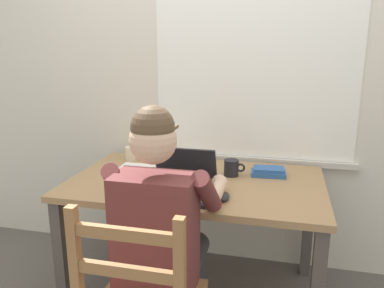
{
  "coord_description": "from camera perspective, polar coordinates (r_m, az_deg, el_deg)",
  "views": [
    {
      "loc": [
        0.45,
        -1.98,
        1.46
      ],
      "look_at": [
        -0.01,
        -0.05,
        0.95
      ],
      "focal_mm": 36.02,
      "sensor_mm": 36.0,
      "label": 1
    }
  ],
  "objects": [
    {
      "name": "computer_mouse",
      "position": [
        1.9,
        4.67,
        -7.75
      ],
      "size": [
        0.06,
        0.1,
        0.03
      ],
      "primitive_type": "ellipsoid",
      "color": "#232328",
      "rests_on": "desk"
    },
    {
      "name": "paper_pile_near_laptop",
      "position": [
        2.46,
        -2.11,
        -2.76
      ],
      "size": [
        0.26,
        0.22,
        0.01
      ],
      "primitive_type": "cube",
      "rotation": [
        0.0,
        0.0,
        0.2
      ],
      "color": "white",
      "rests_on": "desk"
    },
    {
      "name": "seated_person",
      "position": [
        1.75,
        -4.29,
        -12.05
      ],
      "size": [
        0.5,
        0.6,
        1.24
      ],
      "color": "brown",
      "rests_on": "ground"
    },
    {
      "name": "laptop",
      "position": [
        1.97,
        -1.65,
        -5.78
      ],
      "size": [
        0.33,
        0.32,
        0.22
      ],
      "color": "#232328",
      "rests_on": "desk"
    },
    {
      "name": "paper_pile_back_corner",
      "position": [
        2.35,
        -8.22,
        -3.61
      ],
      "size": [
        0.21,
        0.16,
        0.02
      ],
      "primitive_type": "cube",
      "rotation": [
        0.0,
        0.0,
        -0.01
      ],
      "color": "white",
      "rests_on": "desk"
    },
    {
      "name": "coffee_mug_white",
      "position": [
        2.54,
        -8.91,
        -1.37
      ],
      "size": [
        0.11,
        0.08,
        0.09
      ],
      "color": "beige",
      "rests_on": "desk"
    },
    {
      "name": "book_stack_main",
      "position": [
        2.27,
        11.26,
        -4.07
      ],
      "size": [
        0.2,
        0.12,
        0.05
      ],
      "color": "#2D5B9E",
      "rests_on": "desk"
    },
    {
      "name": "back_wall",
      "position": [
        2.52,
        3.33,
        10.78
      ],
      "size": [
        6.0,
        0.08,
        2.6
      ],
      "color": "silver",
      "rests_on": "ground"
    },
    {
      "name": "desk",
      "position": [
        2.19,
        0.59,
        -7.54
      ],
      "size": [
        1.4,
        0.83,
        0.73
      ],
      "color": "#9E7A51",
      "rests_on": "ground"
    },
    {
      "name": "coffee_mug_dark",
      "position": [
        2.23,
        5.9,
        -3.53
      ],
      "size": [
        0.12,
        0.08,
        0.09
      ],
      "color": "black",
      "rests_on": "desk"
    }
  ]
}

